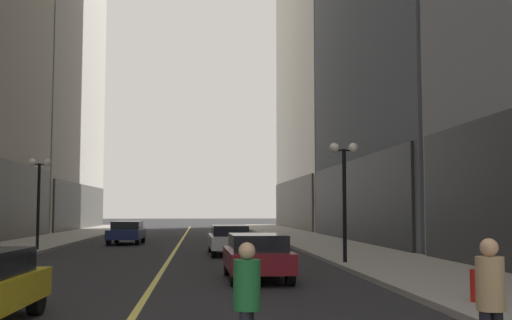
# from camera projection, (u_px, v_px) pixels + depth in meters

# --- Properties ---
(ground_plane) EXTENTS (200.00, 200.00, 0.00)m
(ground_plane) POSITION_uv_depth(u_px,v_px,m) (180.00, 243.00, 37.74)
(ground_plane) COLOR #262628
(sidewalk_left) EXTENTS (4.50, 78.00, 0.15)m
(sidewalk_left) POSITION_uv_depth(u_px,v_px,m) (40.00, 242.00, 37.03)
(sidewalk_left) COLOR #9E9991
(sidewalk_left) RESTS_ON ground
(sidewalk_right) EXTENTS (4.50, 78.00, 0.15)m
(sidewalk_right) POSITION_uv_depth(u_px,v_px,m) (315.00, 241.00, 38.46)
(sidewalk_right) COLOR #9E9991
(sidewalk_right) RESTS_ON ground
(lane_centre_stripe) EXTENTS (0.16, 70.00, 0.01)m
(lane_centre_stripe) POSITION_uv_depth(u_px,v_px,m) (180.00, 243.00, 37.74)
(lane_centre_stripe) COLOR #E5D64C
(lane_centre_stripe) RESTS_ON ground
(building_left_far) EXTENTS (13.72, 26.00, 37.20)m
(building_left_far) POSITION_uv_depth(u_px,v_px,m) (17.00, 44.00, 62.53)
(building_left_far) COLOR #A8A399
(building_left_far) RESTS_ON ground
(car_maroon) EXTENTS (1.80, 4.11, 1.32)m
(car_maroon) POSITION_uv_depth(u_px,v_px,m) (257.00, 255.00, 17.91)
(car_maroon) COLOR maroon
(car_maroon) RESTS_ON ground
(car_silver) EXTENTS (1.83, 4.69, 1.32)m
(car_silver) POSITION_uv_depth(u_px,v_px,m) (229.00, 239.00, 27.91)
(car_silver) COLOR #B7B7BC
(car_silver) RESTS_ON ground
(car_navy) EXTENTS (1.89, 4.27, 1.32)m
(car_navy) POSITION_uv_depth(u_px,v_px,m) (127.00, 232.00, 36.66)
(car_navy) COLOR #141E4C
(car_navy) RESTS_ON ground
(pedestrian_in_tan_trench) EXTENTS (0.38, 0.38, 1.68)m
(pedestrian_in_tan_trench) POSITION_uv_depth(u_px,v_px,m) (491.00, 297.00, 7.51)
(pedestrian_in_tan_trench) COLOR black
(pedestrian_in_tan_trench) RESTS_ON ground
(pedestrian_in_green_parka) EXTENTS (0.43, 0.43, 1.62)m
(pedestrian_in_green_parka) POSITION_uv_depth(u_px,v_px,m) (247.00, 298.00, 7.73)
(pedestrian_in_green_parka) COLOR black
(pedestrian_in_green_parka) RESTS_ON ground
(street_lamp_left_far) EXTENTS (1.06, 0.36, 4.43)m
(street_lamp_left_far) POSITION_uv_depth(u_px,v_px,m) (39.00, 183.00, 29.57)
(street_lamp_left_far) COLOR black
(street_lamp_left_far) RESTS_ON ground
(street_lamp_right_mid) EXTENTS (1.06, 0.36, 4.43)m
(street_lamp_right_mid) POSITION_uv_depth(u_px,v_px,m) (344.00, 175.00, 22.49)
(street_lamp_right_mid) COLOR black
(street_lamp_right_mid) RESTS_ON ground
(fire_hydrant_right) EXTENTS (0.28, 0.28, 0.80)m
(fire_hydrant_right) POSITION_uv_depth(u_px,v_px,m) (477.00, 289.00, 12.73)
(fire_hydrant_right) COLOR red
(fire_hydrant_right) RESTS_ON ground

